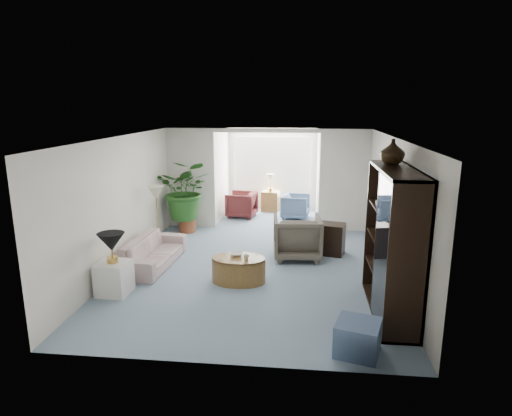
# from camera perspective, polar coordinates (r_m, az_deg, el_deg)

# --- Properties ---
(floor) EXTENTS (6.00, 6.00, 0.00)m
(floor) POSITION_cam_1_polar(r_m,az_deg,el_deg) (8.30, -0.44, -8.37)
(floor) COLOR #8398AD
(floor) RESTS_ON ground
(sunroom_floor) EXTENTS (2.60, 2.60, 0.00)m
(sunroom_floor) POSITION_cam_1_polar(r_m,az_deg,el_deg) (12.19, 1.74, -1.24)
(sunroom_floor) COLOR #8398AD
(sunroom_floor) RESTS_ON ground
(back_pier_left) EXTENTS (1.20, 0.12, 2.50)m
(back_pier_left) POSITION_cam_1_polar(r_m,az_deg,el_deg) (11.17, -8.44, 3.82)
(back_pier_left) COLOR white
(back_pier_left) RESTS_ON ground
(back_pier_right) EXTENTS (1.20, 0.12, 2.50)m
(back_pier_right) POSITION_cam_1_polar(r_m,az_deg,el_deg) (10.87, 11.39, 3.44)
(back_pier_right) COLOR white
(back_pier_right) RESTS_ON ground
(back_header) EXTENTS (2.60, 0.12, 0.10)m
(back_header) POSITION_cam_1_polar(r_m,az_deg,el_deg) (10.72, 1.38, 10.03)
(back_header) COLOR white
(back_header) RESTS_ON back_pier_left
(window_pane) EXTENTS (2.20, 0.02, 1.50)m
(window_pane) POSITION_cam_1_polar(r_m,az_deg,el_deg) (12.98, 2.15, 5.95)
(window_pane) COLOR white
(window_blinds) EXTENTS (2.20, 0.02, 1.50)m
(window_blinds) POSITION_cam_1_polar(r_m,az_deg,el_deg) (12.95, 2.14, 5.94)
(window_blinds) COLOR white
(framed_picture) EXTENTS (0.04, 0.50, 0.40)m
(framed_picture) POSITION_cam_1_polar(r_m,az_deg,el_deg) (7.85, 17.61, 2.65)
(framed_picture) COLOR #B7AC92
(sofa) EXTENTS (0.85, 1.93, 0.55)m
(sofa) POSITION_cam_1_polar(r_m,az_deg,el_deg) (8.80, -13.24, -5.55)
(sofa) COLOR beige
(sofa) RESTS_ON ground
(end_table) EXTENTS (0.53, 0.53, 0.55)m
(end_table) POSITION_cam_1_polar(r_m,az_deg,el_deg) (7.70, -17.96, -8.66)
(end_table) COLOR white
(end_table) RESTS_ON ground
(table_lamp) EXTENTS (0.44, 0.44, 0.30)m
(table_lamp) POSITION_cam_1_polar(r_m,az_deg,el_deg) (7.49, -18.30, -4.23)
(table_lamp) COLOR black
(table_lamp) RESTS_ON end_table
(floor_lamp) EXTENTS (0.36, 0.36, 0.28)m
(floor_lamp) POSITION_cam_1_polar(r_m,az_deg,el_deg) (9.51, -12.91, 1.97)
(floor_lamp) COLOR beige
(floor_lamp) RESTS_ON ground
(coffee_table) EXTENTS (1.06, 1.06, 0.45)m
(coffee_table) POSITION_cam_1_polar(r_m,az_deg,el_deg) (7.82, -2.27, -8.02)
(coffee_table) COLOR olive
(coffee_table) RESTS_ON ground
(coffee_bowl) EXTENTS (0.26, 0.26, 0.06)m
(coffee_bowl) POSITION_cam_1_polar(r_m,az_deg,el_deg) (7.83, -2.55, -6.01)
(coffee_bowl) COLOR silver
(coffee_bowl) RESTS_ON coffee_table
(coffee_cup) EXTENTS (0.11, 0.11, 0.09)m
(coffee_cup) POSITION_cam_1_polar(r_m,az_deg,el_deg) (7.61, -1.27, -6.44)
(coffee_cup) COLOR beige
(coffee_cup) RESTS_ON coffee_table
(wingback_chair) EXTENTS (1.02, 1.04, 0.88)m
(wingback_chair) POSITION_cam_1_polar(r_m,az_deg,el_deg) (8.98, 5.36, -3.77)
(wingback_chair) COLOR #676151
(wingback_chair) RESTS_ON ground
(side_table_dark) EXTENTS (0.64, 0.56, 0.66)m
(side_table_dark) POSITION_cam_1_polar(r_m,az_deg,el_deg) (9.32, 9.69, -3.97)
(side_table_dark) COLOR black
(side_table_dark) RESTS_ON ground
(entertainment_cabinet) EXTENTS (0.52, 1.97, 2.19)m
(entertainment_cabinet) POSITION_cam_1_polar(r_m,az_deg,el_deg) (6.76, 17.38, -4.33)
(entertainment_cabinet) COLOR black
(entertainment_cabinet) RESTS_ON ground
(cabinet_urn) EXTENTS (0.36, 0.36, 0.38)m
(cabinet_urn) POSITION_cam_1_polar(r_m,az_deg,el_deg) (6.98, 17.33, 7.01)
(cabinet_urn) COLOR black
(cabinet_urn) RESTS_ON entertainment_cabinet
(ottoman) EXTENTS (0.65, 0.65, 0.42)m
(ottoman) POSITION_cam_1_polar(r_m,az_deg,el_deg) (5.89, 13.07, -16.09)
(ottoman) COLOR slate
(ottoman) RESTS_ON ground
(plant_pot) EXTENTS (0.40, 0.40, 0.32)m
(plant_pot) POSITION_cam_1_polar(r_m,az_deg,el_deg) (10.94, -8.93, -2.24)
(plant_pot) COLOR brown
(plant_pot) RESTS_ON ground
(house_plant) EXTENTS (1.32, 1.14, 1.46)m
(house_plant) POSITION_cam_1_polar(r_m,az_deg,el_deg) (10.74, -9.10, 2.35)
(house_plant) COLOR #25571E
(house_plant) RESTS_ON plant_pot
(sunroom_chair_blue) EXTENTS (0.82, 0.80, 0.66)m
(sunroom_chair_blue) POSITION_cam_1_polar(r_m,az_deg,el_deg) (12.09, 5.17, 0.20)
(sunroom_chair_blue) COLOR slate
(sunroom_chair_blue) RESTS_ON ground
(sunroom_chair_maroon) EXTENTS (0.87, 0.85, 0.70)m
(sunroom_chair_maroon) POSITION_cam_1_polar(r_m,az_deg,el_deg) (12.19, -1.89, 0.46)
(sunroom_chair_maroon) COLOR maroon
(sunroom_chair_maroon) RESTS_ON ground
(sunroom_table) EXTENTS (0.53, 0.44, 0.59)m
(sunroom_table) POSITION_cam_1_polar(r_m,az_deg,el_deg) (12.86, 1.88, 0.88)
(sunroom_table) COLOR olive
(sunroom_table) RESTS_ON ground
(shelf_clutter) EXTENTS (0.30, 1.14, 1.06)m
(shelf_clutter) POSITION_cam_1_polar(r_m,az_deg,el_deg) (6.67, 17.09, -4.56)
(shelf_clutter) COLOR #403E3C
(shelf_clutter) RESTS_ON entertainment_cabinet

